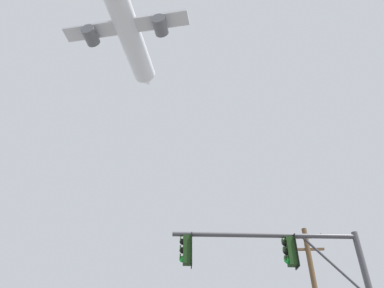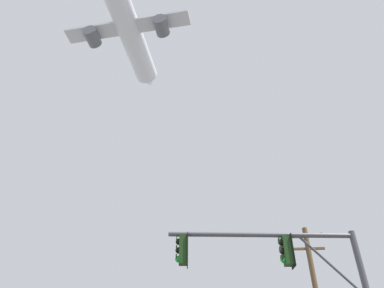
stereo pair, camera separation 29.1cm
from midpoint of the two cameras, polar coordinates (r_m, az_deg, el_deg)
name	(u,v)px [view 2 (the right image)]	position (r m, az deg, el deg)	size (l,w,h in m)	color
signal_pole_near	(294,277)	(12.37, 16.22, -19.09)	(6.08, 0.82, 6.02)	#4C4C51
airplane	(128,28)	(55.36, -9.63, 17.19)	(17.93, 23.21, 6.32)	white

